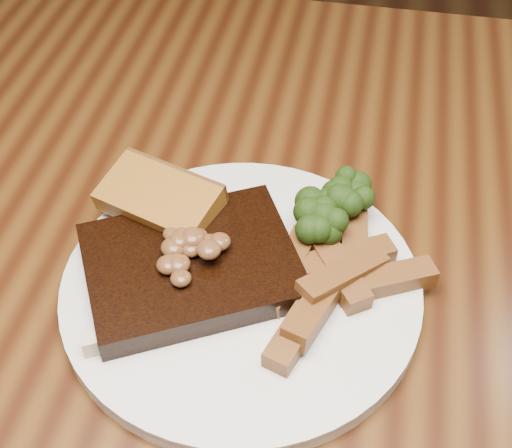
{
  "coord_description": "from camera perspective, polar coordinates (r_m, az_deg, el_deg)",
  "views": [
    {
      "loc": [
        0.09,
        -0.44,
        1.24
      ],
      "look_at": [
        0.01,
        -0.01,
        0.78
      ],
      "focal_mm": 50.0,
      "sensor_mm": 36.0,
      "label": 1
    }
  ],
  "objects": [
    {
      "name": "steak",
      "position": [
        0.61,
        -5.18,
        -3.45
      ],
      "size": [
        0.22,
        0.2,
        0.03
      ],
      "primitive_type": "cube",
      "rotation": [
        0.0,
        0.0,
        0.49
      ],
      "color": "black",
      "rests_on": "plate"
    },
    {
      "name": "garlic_bread",
      "position": [
        0.66,
        -7.6,
        0.74
      ],
      "size": [
        0.12,
        0.09,
        0.02
      ],
      "primitive_type": "cube",
      "rotation": [
        0.0,
        0.0,
        -0.32
      ],
      "color": "#9C6D1C",
      "rests_on": "plate"
    },
    {
      "name": "steak_bone",
      "position": [
        0.58,
        -6.67,
        -8.18
      ],
      "size": [
        0.13,
        0.08,
        0.02
      ],
      "primitive_type": "cube",
      "rotation": [
        0.0,
        0.0,
        0.49
      ],
      "color": "#C1B295",
      "rests_on": "plate"
    },
    {
      "name": "chair_far",
      "position": [
        1.37,
        -2.81,
        12.52
      ],
      "size": [
        0.53,
        0.53,
        0.88
      ],
      "rotation": [
        0.0,
        0.0,
        2.83
      ],
      "color": "black",
      "rests_on": "ground"
    },
    {
      "name": "plate",
      "position": [
        0.62,
        -1.18,
        -5.21
      ],
      "size": [
        0.37,
        0.37,
        0.01
      ],
      "primitive_type": "cylinder",
      "rotation": [
        0.0,
        0.0,
        -0.25
      ],
      "color": "silver",
      "rests_on": "dining_table"
    },
    {
      "name": "broccoli_cluster",
      "position": [
        0.64,
        6.05,
        0.42
      ],
      "size": [
        0.08,
        0.08,
        0.04
      ],
      "primitive_type": null,
      "color": "#1D350C",
      "rests_on": "plate"
    },
    {
      "name": "mushroom_pile",
      "position": [
        0.59,
        -5.71,
        -1.51
      ],
      "size": [
        0.06,
        0.06,
        0.03
      ],
      "primitive_type": null,
      "color": "brown",
      "rests_on": "steak"
    },
    {
      "name": "potato_wedges",
      "position": [
        0.59,
        5.57,
        -5.3
      ],
      "size": [
        0.11,
        0.11,
        0.02
      ],
      "primitive_type": null,
      "color": "brown",
      "rests_on": "plate"
    },
    {
      "name": "dining_table",
      "position": [
        0.73,
        -0.34,
        -6.1
      ],
      "size": [
        1.6,
        0.9,
        0.75
      ],
      "color": "#44270D",
      "rests_on": "ground"
    }
  ]
}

